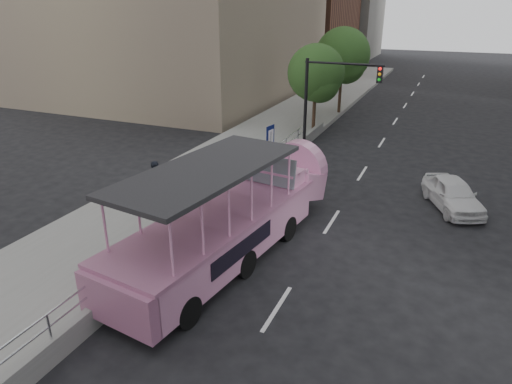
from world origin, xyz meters
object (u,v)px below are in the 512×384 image
at_px(duck_boat, 236,217).
at_px(pedestrian_near, 156,191).
at_px(car, 453,194).
at_px(pedestrian_mid, 157,181).
at_px(traffic_signal, 327,91).
at_px(pedestrian_far, 205,178).
at_px(parking_sign, 270,149).
at_px(street_tree_far, 344,58).
at_px(street_tree_near, 317,75).

bearing_deg(duck_boat, pedestrian_near, 163.88).
bearing_deg(car, pedestrian_mid, 178.62).
distance_m(car, pedestrian_near, 12.07).
xyz_separation_m(pedestrian_mid, traffic_signal, (4.29, 10.03, 2.34)).
distance_m(pedestrian_far, traffic_signal, 9.47).
bearing_deg(duck_boat, traffic_signal, 91.15).
height_order(parking_sign, traffic_signal, traffic_signal).
relative_size(pedestrian_near, street_tree_far, 0.26).
height_order(car, pedestrian_mid, pedestrian_mid).
height_order(pedestrian_far, parking_sign, parking_sign).
bearing_deg(pedestrian_near, pedestrian_far, 17.50).
relative_size(pedestrian_mid, traffic_signal, 0.33).
xyz_separation_m(car, street_tree_far, (-8.33, 14.69, 3.67)).
xyz_separation_m(parking_sign, street_tree_far, (-0.48, 15.42, 2.50)).
distance_m(car, street_tree_far, 17.28).
bearing_deg(duck_boat, pedestrian_far, 132.49).
xyz_separation_m(pedestrian_far, traffic_signal, (2.76, 8.73, 2.41)).
height_order(traffic_signal, street_tree_far, street_tree_far).
bearing_deg(pedestrian_near, street_tree_far, 35.90).
xyz_separation_m(street_tree_near, street_tree_far, (0.20, 6.00, 0.49)).
height_order(pedestrian_near, traffic_signal, traffic_signal).
xyz_separation_m(car, street_tree_near, (-8.53, 8.69, 3.18)).
distance_m(pedestrian_near, traffic_signal, 11.73).
bearing_deg(street_tree_far, street_tree_near, -91.91).
xyz_separation_m(pedestrian_near, parking_sign, (2.83, 4.86, 0.66)).
height_order(pedestrian_near, pedestrian_far, pedestrian_near).
distance_m(street_tree_near, street_tree_far, 6.02).
bearing_deg(street_tree_far, parking_sign, -88.22).
bearing_deg(street_tree_far, car, -60.45).
distance_m(duck_boat, street_tree_far, 21.71).
bearing_deg(parking_sign, pedestrian_mid, -129.87).
bearing_deg(pedestrian_mid, duck_boat, -79.74).
bearing_deg(street_tree_near, pedestrian_far, -95.47).
xyz_separation_m(duck_boat, street_tree_near, (-1.84, 15.44, 2.53)).
bearing_deg(duck_boat, street_tree_near, 96.79).
bearing_deg(street_tree_near, pedestrian_near, -98.58).
distance_m(duck_boat, parking_sign, 6.15).
distance_m(pedestrian_mid, street_tree_near, 13.98).
height_order(pedestrian_mid, street_tree_near, street_tree_near).
height_order(car, street_tree_near, street_tree_near).
bearing_deg(pedestrian_near, traffic_signal, 23.46).
bearing_deg(car, pedestrian_far, 175.30).
distance_m(pedestrian_mid, pedestrian_far, 2.01).
xyz_separation_m(pedestrian_far, street_tree_far, (1.36, 18.16, 3.22)).
height_order(pedestrian_mid, parking_sign, parking_sign).
relative_size(pedestrian_mid, street_tree_far, 0.27).
height_order(duck_boat, pedestrian_near, duck_boat).
xyz_separation_m(pedestrian_far, street_tree_near, (1.16, 12.16, 2.73)).
height_order(duck_boat, traffic_signal, traffic_signal).
xyz_separation_m(duck_boat, pedestrian_near, (-3.99, 1.15, -0.14)).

